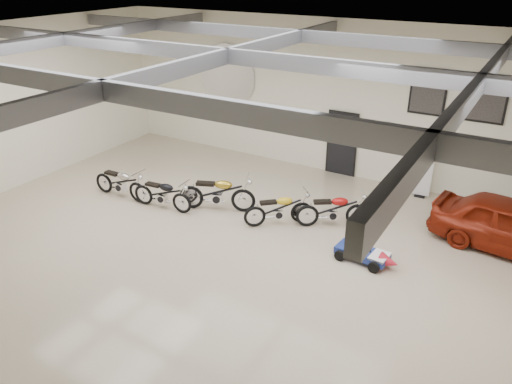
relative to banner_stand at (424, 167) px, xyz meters
The scene contains 17 objects.
floor 6.48m from the banner_stand, 120.92° to the right, with size 16.00×12.00×0.01m, color #B7AA8C.
ceiling 7.58m from the banner_stand, 120.92° to the right, with size 16.00×12.00×0.01m, color slate.
back_wall 3.67m from the banner_stand, behind, with size 16.00×0.02×5.00m, color #EDE8CC.
left_wall 12.66m from the banner_stand, 154.04° to the right, with size 0.02×12.00×5.00m, color #EDE8CC.
ceiling_beams 7.45m from the banner_stand, 120.92° to the right, with size 15.80×11.80×0.32m, color slate, non-canonical shape.
door 2.83m from the banner_stand, behind, with size 0.92×0.08×2.10m, color black.
logo_plaque 7.54m from the banner_stand, behind, with size 2.30×0.06×1.16m, color silver, non-canonical shape.
poster_left 2.21m from the banner_stand, 122.65° to the left, with size 1.05×0.08×1.35m, color black, non-canonical shape.
poster_mid 2.55m from the banner_stand, 19.41° to the left, with size 1.05×0.08×1.35m, color black, non-canonical shape.
oil_sign 1.64m from the banner_stand, 162.12° to the left, with size 0.72×0.10×0.72m, color white, non-canonical shape.
banner_stand is the anchor object (origin of this frame).
motorcycle_silver 9.14m from the banner_stand, 149.28° to the right, with size 1.94×0.60×1.01m, color silver, non-canonical shape.
motorcycle_black 7.79m from the banner_stand, 143.55° to the right, with size 1.89×0.59×0.98m, color silver, non-canonical shape.
motorcycle_gold 6.22m from the banner_stand, 141.21° to the right, with size 2.17×0.67×1.13m, color silver, non-canonical shape.
motorcycle_yellow 4.78m from the banner_stand, 127.69° to the right, with size 1.86×0.58×0.97m, color silver, non-canonical shape.
motorcycle_red 3.51m from the banner_stand, 117.63° to the right, with size 1.94×0.60×1.01m, color silver, non-canonical shape.
go_kart 4.42m from the banner_stand, 92.31° to the right, with size 1.55×0.70×0.56m, color navy, non-canonical shape.
Camera 1 is at (5.96, -8.92, 6.59)m, focal length 35.00 mm.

